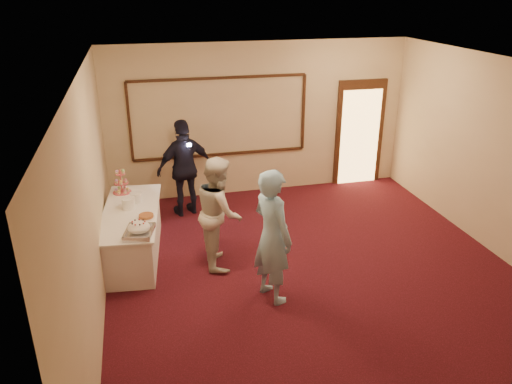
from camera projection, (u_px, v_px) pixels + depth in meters
The scene contains 14 objects.
floor at pixel (317, 278), 7.30m from camera, with size 7.00×7.00×0.00m, color black.
room_walls at pixel (325, 146), 6.52m from camera, with size 6.04×7.04×3.02m.
wall_molding at pixel (220, 117), 9.61m from camera, with size 3.45×0.04×1.55m.
doorway at pixel (359, 133), 10.45m from camera, with size 1.05×0.07×2.20m.
buffet_table at pixel (133, 233), 7.77m from camera, with size 1.05×2.22×0.77m.
pavlova_tray at pixel (139, 229), 6.88m from camera, with size 0.46×0.58×0.19m.
cupcake_stand at pixel (121, 184), 8.24m from camera, with size 0.30×0.30×0.44m.
plate_stack_a at pixel (129, 203), 7.68m from camera, with size 0.21×0.21×0.17m.
plate_stack_b at pixel (136, 197), 7.91m from camera, with size 0.19×0.19×0.16m.
tart at pixel (146, 216), 7.39m from camera, with size 0.25×0.25×0.05m.
man at pixel (272, 236), 6.52m from camera, with size 0.68×0.45×1.86m, color #9AD2F6.
woman at pixel (219, 212), 7.40m from camera, with size 0.83×0.65×1.71m, color beige.
guest at pixel (185, 168), 9.03m from camera, with size 1.05×0.44×1.79m, color black.
camera_flash at pixel (189, 145), 8.67m from camera, with size 0.07×0.04×0.05m, color white.
Camera 1 is at (-2.36, -5.85, 3.99)m, focal length 35.00 mm.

